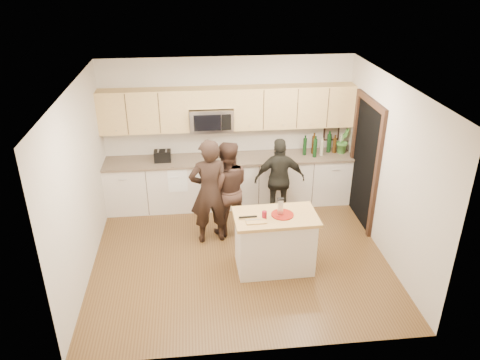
{
  "coord_description": "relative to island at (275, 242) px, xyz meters",
  "views": [
    {
      "loc": [
        -0.64,
        -6.1,
        4.28
      ],
      "look_at": [
        0.05,
        0.35,
        1.14
      ],
      "focal_mm": 35.0,
      "sensor_mm": 36.0,
      "label": 1
    }
  ],
  "objects": [
    {
      "name": "floor",
      "position": [
        -0.48,
        0.38,
        -0.45
      ],
      "size": [
        4.5,
        4.5,
        0.0
      ],
      "primitive_type": "plane",
      "color": "brown",
      "rests_on": "ground"
    },
    {
      "name": "woman_left",
      "position": [
        -0.91,
        0.86,
        0.43
      ],
      "size": [
        0.7,
        0.51,
        1.77
      ],
      "primitive_type": "imported",
      "rotation": [
        0.0,
        0.0,
        3.27
      ],
      "color": "black",
      "rests_on": "ground"
    },
    {
      "name": "drink_glass",
      "position": [
        -0.18,
        -0.07,
        0.5
      ],
      "size": [
        0.07,
        0.07,
        0.11
      ],
      "primitive_type": "cylinder",
      "color": "maroon",
      "rests_on": "island"
    },
    {
      "name": "woman_right",
      "position": [
        0.33,
        1.48,
        0.29
      ],
      "size": [
        0.89,
        0.39,
        1.5
      ],
      "primitive_type": "imported",
      "rotation": [
        0.0,
        0.0,
        3.11
      ],
      "color": "black",
      "rests_on": "ground"
    },
    {
      "name": "tongs",
      "position": [
        -0.41,
        -0.04,
        0.47
      ],
      "size": [
        0.26,
        0.04,
        0.02
      ],
      "primitive_type": "cube",
      "rotation": [
        0.0,
        0.0,
        0.03
      ],
      "color": "black",
      "rests_on": "cutting_board"
    },
    {
      "name": "orchid",
      "position": [
        1.62,
        2.1,
        0.72
      ],
      "size": [
        0.33,
        0.33,
        0.47
      ],
      "primitive_type": "imported",
      "rotation": [
        0.0,
        0.0,
        0.84
      ],
      "color": "#40772F",
      "rests_on": "back_cabinetry"
    },
    {
      "name": "cutting_board",
      "position": [
        -0.3,
        -0.15,
        0.45
      ],
      "size": [
        0.29,
        0.16,
        0.02
      ],
      "primitive_type": "cube",
      "rotation": [
        0.0,
        0.0,
        0.03
      ],
      "color": "#B48B4B",
      "rests_on": "island"
    },
    {
      "name": "box_grater",
      "position": [
        0.06,
        0.0,
        0.59
      ],
      "size": [
        0.09,
        0.06,
        0.25
      ],
      "color": "silver",
      "rests_on": "red_plate"
    },
    {
      "name": "knife",
      "position": [
        -0.35,
        -0.12,
        0.47
      ],
      "size": [
        0.21,
        0.03,
        0.01
      ],
      "primitive_type": "cube",
      "rotation": [
        0.0,
        0.0,
        0.03
      ],
      "color": "silver",
      "rests_on": "cutting_board"
    },
    {
      "name": "room_shell",
      "position": [
        -0.48,
        0.38,
        1.28
      ],
      "size": [
        4.52,
        4.02,
        2.71
      ],
      "color": "#C0B6A4",
      "rests_on": "ground"
    },
    {
      "name": "toaster",
      "position": [
        -1.68,
        2.05,
        0.58
      ],
      "size": [
        0.29,
        0.21,
        0.2
      ],
      "color": "black",
      "rests_on": "back_cabinetry"
    },
    {
      "name": "red_plate",
      "position": [
        0.1,
        -0.0,
        0.45
      ],
      "size": [
        0.32,
        0.32,
        0.02
      ],
      "primitive_type": "cylinder",
      "color": "maroon",
      "rests_on": "island"
    },
    {
      "name": "framed_picture",
      "position": [
        1.47,
        2.36,
        0.83
      ],
      "size": [
        0.3,
        0.03,
        0.38
      ],
      "color": "black",
      "rests_on": "ground"
    },
    {
      "name": "island",
      "position": [
        0.0,
        0.0,
        0.0
      ],
      "size": [
        1.22,
        0.73,
        0.9
      ],
      "rotation": [
        0.0,
        0.0,
        0.03
      ],
      "color": "beige",
      "rests_on": "ground"
    },
    {
      "name": "woman_center",
      "position": [
        -0.62,
        1.07,
        0.36
      ],
      "size": [
        0.81,
        0.64,
        1.64
      ],
      "primitive_type": "imported",
      "rotation": [
        0.0,
        0.0,
        3.17
      ],
      "color": "#301F18",
      "rests_on": "ground"
    },
    {
      "name": "back_cabinetry",
      "position": [
        -0.48,
        2.07,
        0.02
      ],
      "size": [
        4.5,
        0.66,
        0.94
      ],
      "color": "beige",
      "rests_on": "ground"
    },
    {
      "name": "doorway",
      "position": [
        1.75,
        1.28,
        0.7
      ],
      "size": [
        0.06,
        1.25,
        2.2
      ],
      "color": "black",
      "rests_on": "ground"
    },
    {
      "name": "bottle_cluster",
      "position": [
        1.25,
        2.09,
        0.67
      ],
      "size": [
        0.79,
        0.31,
        0.41
      ],
      "color": "black",
      "rests_on": "back_cabinetry"
    },
    {
      "name": "upper_cabinetry",
      "position": [
        -0.45,
        2.21,
        1.39
      ],
      "size": [
        4.5,
        0.33,
        0.75
      ],
      "color": "tan",
      "rests_on": "ground"
    },
    {
      "name": "dish_towel",
      "position": [
        -1.43,
        1.88,
        0.35
      ],
      "size": [
        0.34,
        0.6,
        0.48
      ],
      "color": "white",
      "rests_on": "ground"
    },
    {
      "name": "microwave",
      "position": [
        -0.79,
        2.18,
        1.2
      ],
      "size": [
        0.76,
        0.41,
        0.4
      ],
      "color": "silver",
      "rests_on": "ground"
    }
  ]
}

